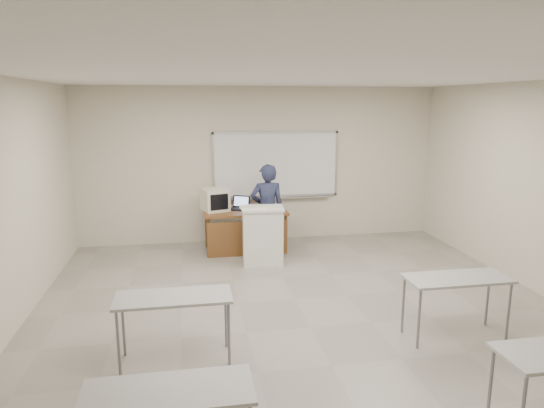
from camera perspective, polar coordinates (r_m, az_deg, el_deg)
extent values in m
cube|color=gray|center=(6.12, 4.54, -14.32)|extent=(7.00, 8.00, 0.01)
cube|color=white|center=(9.52, 0.48, 4.66)|extent=(2.40, 0.03, 1.20)
cube|color=#B7BABC|center=(9.45, 0.49, 8.38)|extent=(2.48, 0.04, 0.04)
cube|color=#B7BABC|center=(9.61, 0.48, 0.98)|extent=(2.48, 0.04, 0.04)
cube|color=#B7BABC|center=(9.37, -6.89, 4.46)|extent=(0.04, 0.04, 1.28)
cube|color=#B7BABC|center=(9.80, 7.54, 4.77)|extent=(0.04, 0.04, 1.28)
cube|color=#B7BABC|center=(9.57, 0.53, 0.70)|extent=(2.16, 0.07, 0.02)
cube|color=gray|center=(5.21, -11.50, -10.71)|extent=(1.20, 0.50, 0.03)
cylinder|color=slate|center=(5.23, -17.64, -15.37)|extent=(0.03, 0.03, 0.70)
cylinder|color=slate|center=(5.19, -5.09, -15.04)|extent=(0.03, 0.03, 0.70)
cylinder|color=slate|center=(5.58, -17.10, -13.51)|extent=(0.03, 0.03, 0.70)
cylinder|color=slate|center=(5.55, -5.45, -13.19)|extent=(0.03, 0.03, 0.70)
cube|color=gray|center=(6.01, 20.99, -8.17)|extent=(1.20, 0.50, 0.03)
cylinder|color=slate|center=(5.73, 16.90, -12.83)|extent=(0.03, 0.03, 0.70)
cylinder|color=slate|center=(6.28, 26.09, -11.32)|extent=(0.03, 0.03, 0.70)
cylinder|color=slate|center=(6.06, 15.18, -11.34)|extent=(0.03, 0.03, 0.70)
cylinder|color=slate|center=(6.58, 24.04, -10.08)|extent=(0.03, 0.03, 0.70)
cube|color=gray|center=(3.69, -12.15, -20.81)|extent=(1.20, 0.50, 0.03)
cylinder|color=slate|center=(4.75, 24.31, -18.88)|extent=(0.03, 0.03, 0.70)
cube|color=brown|center=(8.89, -3.19, -0.92)|extent=(1.51, 0.76, 0.04)
cube|color=brown|center=(8.65, -2.87, -4.11)|extent=(1.44, 0.03, 0.63)
cylinder|color=#493419|center=(8.63, -7.51, -3.98)|extent=(0.06, 0.06, 0.71)
cylinder|color=#493419|center=(8.79, 1.61, -3.59)|extent=(0.06, 0.06, 0.71)
cylinder|color=#493419|center=(9.24, -7.69, -2.92)|extent=(0.06, 0.06, 0.71)
cylinder|color=#493419|center=(9.39, 0.83, -2.57)|extent=(0.06, 0.06, 0.71)
cube|color=white|center=(8.21, -1.11, -3.85)|extent=(0.66, 0.47, 0.94)
cube|color=white|center=(8.10, -1.13, -0.52)|extent=(0.70, 0.51, 0.04)
cube|color=beige|center=(8.95, -6.82, 0.53)|extent=(0.42, 0.44, 0.40)
cube|color=beige|center=(8.71, -6.73, 0.22)|extent=(0.44, 0.04, 0.42)
cube|color=black|center=(8.69, -6.72, 0.20)|extent=(0.33, 0.01, 0.29)
cube|color=black|center=(8.97, -3.90, -0.61)|extent=(0.32, 0.23, 0.02)
cube|color=black|center=(8.96, -3.89, -0.54)|extent=(0.26, 0.14, 0.01)
cube|color=black|center=(9.09, -4.01, 0.31)|extent=(0.32, 0.07, 0.22)
cube|color=#889BCC|center=(9.08, -4.00, 0.32)|extent=(0.27, 0.05, 0.17)
ellipsoid|color=#9D9FA4|center=(8.72, -1.73, -0.90)|extent=(0.10, 0.07, 0.04)
cube|color=beige|center=(8.03, -2.15, -0.39)|extent=(0.48, 0.22, 0.03)
imported|color=black|center=(8.60, -0.57, -0.70)|extent=(0.61, 0.41, 1.65)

